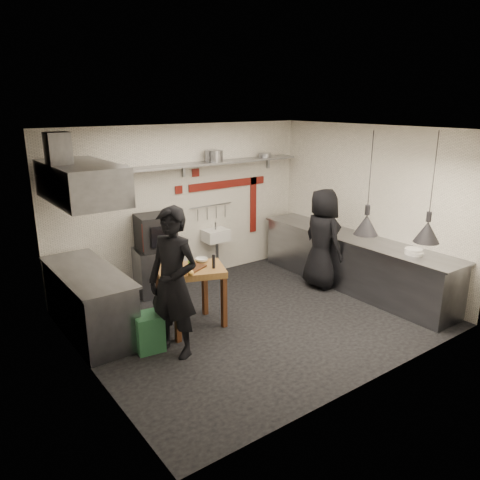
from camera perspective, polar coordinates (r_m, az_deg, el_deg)
floor at (r=7.20m, az=1.91°, el=-9.54°), size 5.00×5.00×0.00m
ceiling at (r=6.48m, az=2.16°, el=13.31°), size 5.00×5.00×0.00m
wall_back at (r=8.40m, az=-6.87°, el=4.31°), size 5.00×0.04×2.80m
wall_front at (r=5.29m, az=16.23°, el=-3.62°), size 5.00×0.04×2.80m
wall_left at (r=5.58m, az=-18.64°, el=-2.78°), size 0.04×4.20×2.80m
wall_right at (r=8.44m, az=15.54°, el=3.86°), size 0.04×4.20×2.80m
red_band_horiz at (r=8.83m, az=-1.46°, el=6.86°), size 1.70×0.02×0.14m
red_band_vert at (r=9.27m, az=1.62°, el=4.30°), size 0.14×0.02×1.10m
red_tile_a at (r=8.41m, az=-5.43°, el=8.17°), size 0.14×0.02×0.14m
red_tile_b at (r=8.29m, az=-7.47°, el=6.08°), size 0.14×0.02×0.14m
back_shelf at (r=8.13m, az=-6.41°, el=9.06°), size 4.60×0.34×0.04m
shelf_bracket_left at (r=7.54m, az=-19.67°, el=6.86°), size 0.04×0.06×0.24m
shelf_bracket_mid at (r=8.27m, az=-6.91°, el=8.47°), size 0.04×0.06×0.24m
shelf_bracket_right at (r=9.34m, az=3.42°, el=9.48°), size 0.04×0.06×0.24m
pan_far_left at (r=7.55m, az=-15.28°, el=8.52°), size 0.26×0.26×0.09m
pan_mid_left at (r=7.60m, az=-14.40°, el=8.55°), size 0.26×0.26×0.07m
stock_pot at (r=8.39m, az=-3.19°, el=10.20°), size 0.41×0.41×0.20m
pan_right at (r=9.08m, az=3.04°, el=10.30°), size 0.28×0.28×0.08m
oven_stand at (r=8.08m, az=-10.35°, el=-3.75°), size 0.69×0.64×0.80m
combi_oven at (r=7.85m, az=-10.26°, el=0.96°), size 0.66×0.62×0.58m
oven_door at (r=7.62m, az=-9.92°, el=0.49°), size 0.52×0.10×0.46m
oven_glass at (r=7.58m, az=-9.33°, el=0.44°), size 0.40×0.07×0.34m
hand_sink at (r=8.68m, az=-2.98°, el=0.58°), size 0.46×0.34×0.22m
sink_tap at (r=8.63m, az=-3.00°, el=1.73°), size 0.03×0.03×0.14m
sink_drain at (r=8.78m, az=-2.80°, el=-2.24°), size 0.06×0.06×0.66m
utensil_rail at (r=8.66m, az=-3.55°, el=4.22°), size 0.90×0.02×0.02m
counter_right at (r=8.43m, az=13.56°, el=-2.73°), size 0.70×3.80×0.90m
counter_right_top at (r=8.29m, az=13.77°, el=0.31°), size 0.76×3.90×0.03m
plate_stack at (r=7.58m, az=20.39°, el=-1.31°), size 0.35×0.35×0.09m
small_bowl_right at (r=7.54m, az=20.69°, el=-1.59°), size 0.27×0.27×0.05m
counter_left at (r=6.95m, az=-17.89°, el=-7.29°), size 0.70×1.90×0.90m
counter_left_top at (r=6.78m, az=-18.23°, el=-3.68°), size 0.76×2.00×0.03m
extractor_hood at (r=6.49m, az=-18.79°, el=6.69°), size 0.78×1.60×0.50m
hood_duct at (r=6.38m, az=-21.29°, el=9.92°), size 0.28×0.28×0.50m
green_bin at (r=6.39m, az=-11.09°, el=-10.94°), size 0.40×0.40×0.50m
prep_table at (r=6.79m, az=-5.89°, el=-7.02°), size 1.09×0.93×0.92m
cutting_board at (r=6.57m, az=-5.76°, el=-3.39°), size 0.42×0.37×0.02m
pepper_mill at (r=6.54m, az=-3.23°, el=-2.63°), size 0.05×0.05×0.20m
lemon_a at (r=6.36m, az=-6.78°, el=-3.87°), size 0.11×0.11×0.08m
lemon_b at (r=6.31m, az=-6.04°, el=-4.00°), size 0.09×0.09×0.08m
veg_ball at (r=6.70m, az=-5.99°, el=-2.67°), size 0.12×0.12×0.09m
steel_tray at (r=6.60m, az=-8.32°, el=-3.39°), size 0.21×0.18×0.03m
bowl at (r=6.83m, az=-4.70°, el=-2.45°), size 0.21×0.21×0.06m
heat_lamp_near at (r=6.60m, az=15.51°, el=6.58°), size 0.45×0.45×1.42m
heat_lamp_far at (r=6.91m, az=22.39°, el=5.86°), size 0.39×0.39×1.54m
chef_left at (r=5.95m, az=-8.13°, el=-5.21°), size 0.72×0.84×1.95m
chef_right at (r=8.23m, az=10.01°, el=0.15°), size 0.64×0.91×1.75m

